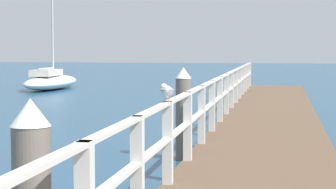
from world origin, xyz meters
The scene contains 5 objects.
pier_deck centered at (0.00, 13.84, 0.18)m, with size 2.35×27.68×0.36m, color brown.
pier_railing centered at (-1.10, 13.84, 1.00)m, with size 0.12×26.20×1.03m.
dock_piling_far centered at (-1.48, 10.90, 0.86)m, with size 0.29×0.29×1.69m.
seagull_foreground centered at (-1.10, 7.27, 1.52)m, with size 0.25×0.46×0.21m.
boat_2 centered at (-10.80, 28.21, 0.41)m, with size 1.75×5.41×6.37m.
Camera 1 is at (0.28, -0.08, 2.06)m, focal length 65.49 mm.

